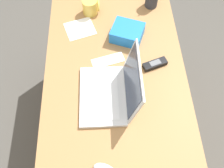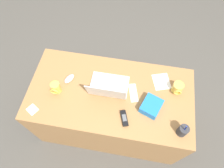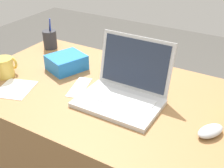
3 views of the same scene
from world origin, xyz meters
TOP-DOWN VIEW (x-y plane):
  - ground_plane at (0.00, 0.00)m, footprint 6.00×6.00m
  - desk at (0.00, 0.00)m, footprint 1.44×0.74m
  - laptop at (0.02, -0.02)m, footprint 0.33×0.28m
  - coffee_mug_white at (-0.56, -0.12)m, footprint 0.09×0.10m
  - cordless_phone at (-0.15, 0.21)m, footprint 0.09×0.14m
  - snack_bag at (-0.36, 0.08)m, footprint 0.20×0.21m
  - paper_note_near_laptop at (-0.43, -0.19)m, footprint 0.19×0.20m
  - paper_note_left at (-0.20, -0.04)m, footprint 0.11×0.19m

SIDE VIEW (x-z plane):
  - ground_plane at x=0.00m, z-range 0.00..0.00m
  - desk at x=0.00m, z-range 0.00..0.73m
  - paper_note_near_laptop at x=-0.43m, z-range 0.73..0.73m
  - paper_note_left at x=-0.20m, z-range 0.73..0.73m
  - cordless_phone at x=-0.15m, z-range 0.73..0.75m
  - snack_bag at x=-0.36m, z-range 0.73..0.80m
  - coffee_mug_white at x=-0.56m, z-range 0.73..0.82m
  - laptop at x=0.02m, z-range 0.66..0.90m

